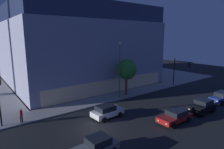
{
  "coord_description": "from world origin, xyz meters",
  "views": [
    {
      "loc": [
        -10.52,
        -17.1,
        10.24
      ],
      "look_at": [
        4.75,
        3.18,
        5.2
      ],
      "focal_mm": 30.78,
      "sensor_mm": 36.0,
      "label": 1
    }
  ],
  "objects": [
    {
      "name": "ground_plane",
      "position": [
        0.0,
        0.0,
        0.0
      ],
      "size": [
        120.0,
        120.0,
        0.0
      ],
      "primitive_type": "plane",
      "color": "black"
    },
    {
      "name": "sidewalk_corner",
      "position": [
        0.0,
        36.04,
        0.07
      ],
      "size": [
        80.0,
        60.0,
        0.15
      ],
      "primitive_type": "cube",
      "color": "gray",
      "rests_on": "ground"
    },
    {
      "name": "modern_building",
      "position": [
        9.79,
        24.18,
        8.08
      ],
      "size": [
        28.8,
        28.95,
        16.31
      ],
      "color": "#4C4C51",
      "rests_on": "ground"
    },
    {
      "name": "traffic_light_far_corner",
      "position": [
        23.86,
        5.48,
        3.89
      ],
      "size": [
        0.49,
        3.94,
        5.62
      ],
      "color": "black",
      "rests_on": "sidewalk_corner"
    },
    {
      "name": "street_lamp_sidewalk",
      "position": [
        9.14,
        6.95,
        5.86
      ],
      "size": [
        0.44,
        0.44,
        9.28
      ],
      "color": "#555555",
      "rests_on": "sidewalk_corner"
    },
    {
      "name": "sidewalk_tree",
      "position": [
        11.02,
        7.37,
        4.64
      ],
      "size": [
        3.52,
        3.52,
        6.28
      ],
      "color": "brown",
      "rests_on": "sidewalk_corner"
    },
    {
      "name": "pedestrian_waiting",
      "position": [
        -6.28,
        6.51,
        1.18
      ],
      "size": [
        0.36,
        0.36,
        1.73
      ],
      "color": "black",
      "rests_on": "sidewalk_corner"
    },
    {
      "name": "car_grey",
      "position": [
        -2.5,
        -4.16,
        0.83
      ],
      "size": [
        4.13,
        2.22,
        1.65
      ],
      "color": "slate",
      "rests_on": "ground"
    },
    {
      "name": "car_white",
      "position": [
        2.9,
        1.81,
        0.86
      ],
      "size": [
        4.23,
        2.36,
        1.67
      ],
      "color": "silver",
      "rests_on": "ground"
    },
    {
      "name": "car_red",
      "position": [
        8.64,
        -4.33,
        0.8
      ],
      "size": [
        4.59,
        2.24,
        1.54
      ],
      "color": "maroon",
      "rests_on": "ground"
    },
    {
      "name": "car_black",
      "position": [
        14.4,
        -4.62,
        0.89
      ],
      "size": [
        4.32,
        2.27,
        1.75
      ],
      "color": "black",
      "rests_on": "ground"
    },
    {
      "name": "car_blue",
      "position": [
        20.99,
        -4.22,
        0.83
      ],
      "size": [
        4.59,
        2.1,
        1.59
      ],
      "color": "navy",
      "rests_on": "ground"
    }
  ]
}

